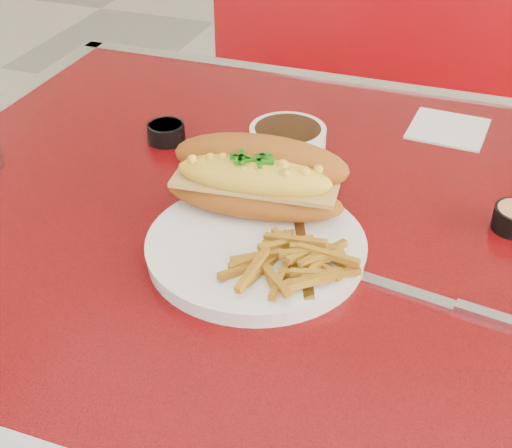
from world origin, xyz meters
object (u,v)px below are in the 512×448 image
(diner_table, at_px, (361,331))
(knife, at_px, (446,302))
(dinner_plate, at_px, (256,247))
(mac_hoagie, at_px, (256,178))
(sauce_cup_left, at_px, (166,132))
(gravy_ramekin, at_px, (287,146))
(fork, at_px, (302,248))
(booth_bench_far, at_px, (425,211))

(diner_table, bearing_deg, knife, -47.67)
(dinner_plate, bearing_deg, mac_hoagie, 109.35)
(sauce_cup_left, bearing_deg, gravy_ramekin, -2.65)
(dinner_plate, height_order, gravy_ramekin, gravy_ramekin)
(mac_hoagie, relative_size, knife, 1.09)
(fork, relative_size, gravy_ramekin, 1.31)
(booth_bench_far, bearing_deg, sauce_cup_left, -114.16)
(mac_hoagie, bearing_deg, gravy_ramekin, 86.34)
(mac_hoagie, xyz_separation_m, gravy_ramekin, (-0.00, 0.13, -0.03))
(sauce_cup_left, bearing_deg, booth_bench_far, 65.84)
(dinner_plate, xyz_separation_m, sauce_cup_left, (-0.21, 0.20, 0.00))
(booth_bench_far, bearing_deg, gravy_ramekin, -100.86)
(dinner_plate, xyz_separation_m, mac_hoagie, (-0.02, 0.07, 0.05))
(gravy_ramekin, height_order, sauce_cup_left, gravy_ramekin)
(sauce_cup_left, height_order, knife, sauce_cup_left)
(gravy_ramekin, bearing_deg, knife, -41.93)
(diner_table, distance_m, mac_hoagie, 0.25)
(booth_bench_far, height_order, mac_hoagie, booth_bench_far)
(gravy_ramekin, bearing_deg, sauce_cup_left, 177.35)
(mac_hoagie, bearing_deg, dinner_plate, -76.22)
(knife, bearing_deg, booth_bench_far, 104.58)
(booth_bench_far, height_order, knife, booth_bench_far)
(diner_table, bearing_deg, sauce_cup_left, 160.53)
(dinner_plate, xyz_separation_m, gravy_ramekin, (-0.03, 0.20, 0.02))
(diner_table, bearing_deg, booth_bench_far, 90.00)
(sauce_cup_left, xyz_separation_m, knife, (0.41, -0.22, -0.01))
(booth_bench_far, xyz_separation_m, dinner_plate, (-0.11, -0.90, 0.49))
(fork, xyz_separation_m, knife, (0.15, -0.02, -0.01))
(dinner_plate, relative_size, fork, 1.76)
(mac_hoagie, relative_size, fork, 1.35)
(booth_bench_far, relative_size, sauce_cup_left, 17.90)
(diner_table, xyz_separation_m, mac_hoagie, (-0.13, -0.03, 0.22))
(dinner_plate, distance_m, mac_hoagie, 0.08)
(dinner_plate, distance_m, sauce_cup_left, 0.29)
(gravy_ramekin, bearing_deg, dinner_plate, -82.08)
(booth_bench_far, relative_size, dinner_plate, 4.31)
(mac_hoagie, bearing_deg, diner_table, 6.30)
(dinner_plate, bearing_deg, sauce_cup_left, 135.22)
(sauce_cup_left, bearing_deg, diner_table, -19.47)
(mac_hoagie, relative_size, sauce_cup_left, 3.18)
(sauce_cup_left, bearing_deg, fork, -37.87)
(mac_hoagie, bearing_deg, sauce_cup_left, 137.21)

